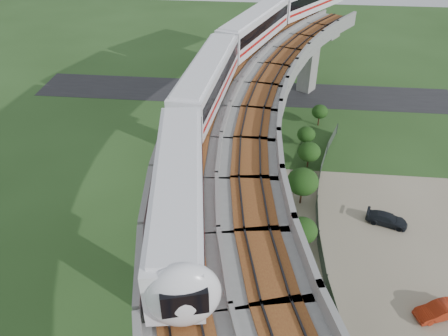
{
  "coord_description": "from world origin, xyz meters",
  "views": [
    {
      "loc": [
        2.98,
        -28.49,
        27.71
      ],
      "look_at": [
        0.14,
        0.03,
        7.5
      ],
      "focal_mm": 35.0,
      "sensor_mm": 36.0,
      "label": 1
    }
  ],
  "objects": [
    {
      "name": "viaduct",
      "position": [
        3.84,
        0.0,
        9.05
      ],
      "size": [
        19.58,
        73.98,
        11.4
      ],
      "color": "#99968E",
      "rests_on": "ground"
    },
    {
      "name": "metro_train",
      "position": [
        1.67,
        12.49,
        12.31
      ],
      "size": [
        18.01,
        59.92,
        3.64
      ],
      "color": "white",
      "rests_on": "ground"
    },
    {
      "name": "tree_0",
      "position": [
        10.14,
        21.32,
        1.94
      ],
      "size": [
        2.03,
        2.03,
        2.81
      ],
      "color": "#382314",
      "rests_on": "ground"
    },
    {
      "name": "ground",
      "position": [
        0.0,
        0.0,
        0.0
      ],
      "size": [
        160.0,
        160.0,
        0.0
      ],
      "primitive_type": "plane",
      "color": "#26441B",
      "rests_on": "ground"
    },
    {
      "name": "tree_3",
      "position": [
        7.17,
        5.34,
        2.67
      ],
      "size": [
        3.04,
        3.04,
        3.97
      ],
      "color": "#382314",
      "rests_on": "ground"
    },
    {
      "name": "fence",
      "position": [
        9.75,
        0.0,
        0.75
      ],
      "size": [
        3.87,
        38.73,
        1.5
      ],
      "color": "#2D382D",
      "rests_on": "ground"
    },
    {
      "name": "car_dark",
      "position": [
        15.0,
        3.12,
        0.58
      ],
      "size": [
        4.02,
        2.56,
        1.08
      ],
      "primitive_type": "imported",
      "rotation": [
        0.0,
        0.0,
        1.27
      ],
      "color": "black",
      "rests_on": "dirt_lot"
    },
    {
      "name": "tree_2",
      "position": [
        8.24,
        11.8,
        1.95
      ],
      "size": [
        2.48,
        2.48,
        3.01
      ],
      "color": "#382314",
      "rests_on": "ground"
    },
    {
      "name": "tree_5",
      "position": [
        6.49,
        -6.58,
        1.79
      ],
      "size": [
        2.87,
        2.87,
        3.01
      ],
      "color": "#382314",
      "rests_on": "ground"
    },
    {
      "name": "asphalt_road",
      "position": [
        0.0,
        30.0,
        0.01
      ],
      "size": [
        60.0,
        8.0,
        0.03
      ],
      "primitive_type": "cube",
      "color": "#232326",
      "rests_on": "ground"
    },
    {
      "name": "car_red",
      "position": [
        16.79,
        -6.86,
        0.65
      ],
      "size": [
        3.91,
        2.47,
        1.22
      ],
      "primitive_type": "imported",
      "rotation": [
        0.0,
        0.0,
        -1.22
      ],
      "color": "#9A240E",
      "rests_on": "dirt_lot"
    },
    {
      "name": "tree_4",
      "position": [
        6.93,
        -0.64,
        1.91
      ],
      "size": [
        2.6,
        2.6,
        3.02
      ],
      "color": "#382314",
      "rests_on": "ground"
    },
    {
      "name": "tree_1",
      "position": [
        8.2,
        16.02,
        1.63
      ],
      "size": [
        2.13,
        2.13,
        2.54
      ],
      "color": "#382314",
      "rests_on": "ground"
    },
    {
      "name": "dirt_lot",
      "position": [
        14.0,
        -2.0,
        0.02
      ],
      "size": [
        18.0,
        26.0,
        0.04
      ],
      "primitive_type": "cube",
      "color": "gray",
      "rests_on": "ground"
    }
  ]
}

